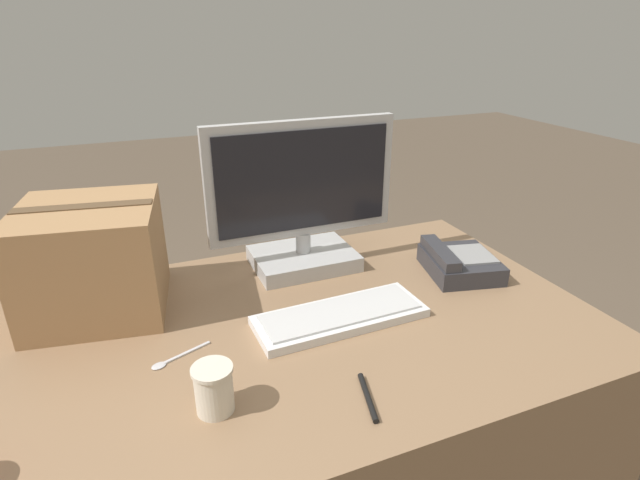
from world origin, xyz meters
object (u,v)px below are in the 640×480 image
object	(u,v)px
desk_phone	(459,263)
paper_cup_right	(214,389)
monitor	(303,207)
keyboard	(340,316)
spoon	(172,359)
cardboard_box	(93,259)
pen_marker	(368,397)

from	to	relation	value
desk_phone	paper_cup_right	world-z (taller)	paper_cup_right
monitor	keyboard	world-z (taller)	monitor
monitor	spoon	world-z (taller)	monitor
monitor	cardboard_box	bearing A→B (deg)	-176.91
keyboard	desk_phone	size ratio (longest dim) A/B	1.71
desk_phone	cardboard_box	distance (m)	0.99
keyboard	cardboard_box	size ratio (longest dim) A/B	1.17
pen_marker	spoon	bearing A→B (deg)	65.07
desk_phone	cardboard_box	world-z (taller)	cardboard_box
cardboard_box	pen_marker	distance (m)	0.75
paper_cup_right	cardboard_box	world-z (taller)	cardboard_box
keyboard	pen_marker	xyz separation A→B (m)	(-0.07, -0.28, -0.01)
cardboard_box	spoon	bearing A→B (deg)	-64.89
keyboard	spoon	bearing A→B (deg)	179.15
spoon	pen_marker	distance (m)	0.43
pen_marker	keyboard	bearing A→B (deg)	0.32
keyboard	pen_marker	size ratio (longest dim) A/B	3.27
monitor	pen_marker	xyz separation A→B (m)	(-0.09, -0.60, -0.18)
keyboard	cardboard_box	xyz separation A→B (m)	(-0.54, 0.29, 0.12)
cardboard_box	monitor	bearing A→B (deg)	3.09
cardboard_box	pen_marker	bearing A→B (deg)	-49.95
monitor	cardboard_box	distance (m)	0.57
cardboard_box	paper_cup_right	bearing A→B (deg)	-67.83
paper_cup_right	cardboard_box	xyz separation A→B (m)	(-0.20, 0.48, 0.09)
monitor	keyboard	bearing A→B (deg)	-94.12
monitor	desk_phone	bearing A→B (deg)	-28.14
paper_cup_right	pen_marker	size ratio (longest dim) A/B	0.74
desk_phone	paper_cup_right	bearing A→B (deg)	-146.07
monitor	spoon	bearing A→B (deg)	-142.75
desk_phone	pen_marker	distance (m)	0.62
desk_phone	monitor	bearing A→B (deg)	164.84
paper_cup_right	spoon	distance (m)	0.20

